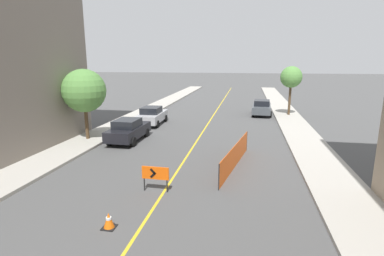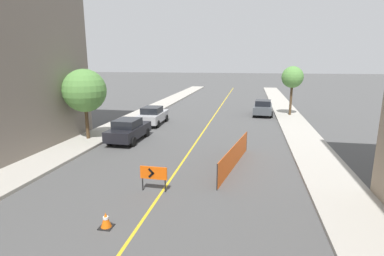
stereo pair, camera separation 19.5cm
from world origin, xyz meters
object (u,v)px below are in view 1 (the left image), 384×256
Objects in this scene: traffic_cone_fourth at (109,220)px; parked_car_curb_far at (262,107)px; parked_car_curb_mid at (152,116)px; parked_car_curb_near at (128,130)px; street_tree_right_near at (291,77)px; arrow_barricade_primary at (155,174)px; street_tree_left_near at (84,91)px.

parked_car_curb_far reaches higher than traffic_cone_fourth.
traffic_cone_fourth is at bearing -77.93° from parked_car_curb_mid.
traffic_cone_fourth is at bearing -70.02° from parked_car_curb_near.
parked_car_curb_near is at bearing 108.87° from traffic_cone_fourth.
street_tree_right_near reaches higher than parked_car_curb_mid.
street_tree_right_near is at bearing 26.10° from parked_car_curb_mid.
parked_car_curb_mid and parked_car_curb_far have the same top height.
parked_car_curb_mid is 14.39m from street_tree_right_near.
arrow_barricade_primary is 0.27× the size of parked_car_curb_far.
traffic_cone_fourth is 11.44m from parked_car_curb_near.
street_tree_right_near is at bearing 69.28° from traffic_cone_fourth.
street_tree_right_near reaches higher than arrow_barricade_primary.
parked_car_curb_near is 1.00× the size of parked_car_curb_mid.
traffic_cone_fourth is 0.13× the size of parked_car_curb_near.
parked_car_curb_far is 0.90× the size of street_tree_right_near.
arrow_barricade_primary is 21.64m from street_tree_right_near.
arrow_barricade_primary is 0.25× the size of street_tree_left_near.
street_tree_right_near is at bearing 45.57° from parked_car_curb_near.
parked_car_curb_near is 0.99× the size of parked_car_curb_far.
street_tree_right_near is at bearing 39.59° from street_tree_left_near.
parked_car_curb_near and parked_car_curb_far have the same top height.
street_tree_left_near reaches higher than arrow_barricade_primary.
traffic_cone_fourth is 23.93m from parked_car_curb_far.
parked_car_curb_near is at bearing -124.60° from parked_car_curb_far.
street_tree_right_near is (15.26, 12.62, 0.39)m from street_tree_left_near.
traffic_cone_fourth is at bearing -101.13° from arrow_barricade_primary.
traffic_cone_fourth is at bearing -110.72° from street_tree_right_near.
parked_car_curb_mid is at bearing -152.98° from street_tree_right_near.
street_tree_right_near is (12.38, 12.15, 3.14)m from parked_car_curb_near.
traffic_cone_fourth is 0.13× the size of parked_car_curb_mid.
traffic_cone_fourth is 0.46× the size of arrow_barricade_primary.
parked_car_curb_near is at bearing -135.54° from street_tree_right_near.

